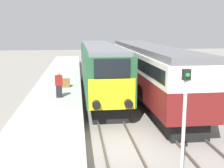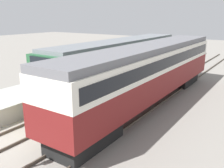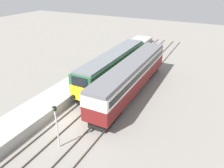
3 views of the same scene
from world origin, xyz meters
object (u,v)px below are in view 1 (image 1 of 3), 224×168
passenger_carriage (148,67)px  person_on_platform (59,85)px  luggage_crate (65,83)px  locomotive (100,67)px  signal_post (184,117)px

passenger_carriage → person_on_platform: 6.97m
passenger_carriage → luggage_crate: size_ratio=25.18×
locomotive → person_on_platform: bearing=-122.1°
passenger_carriage → signal_post: size_ratio=4.45×
passenger_carriage → luggage_crate: (-6.13, 0.41, -1.14)m
locomotive → passenger_carriage: bearing=-29.4°
locomotive → person_on_platform: size_ratio=10.08×
locomotive → person_on_platform: locomotive is taller
locomotive → luggage_crate: (-2.73, -1.51, -0.96)m
person_on_platform → passenger_carriage: bearing=23.7°
locomotive → luggage_crate: size_ratio=22.98×
passenger_carriage → luggage_crate: bearing=176.2°
locomotive → passenger_carriage: size_ratio=0.91×
luggage_crate → signal_post: bearing=-69.8°
signal_post → luggage_crate: 12.89m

